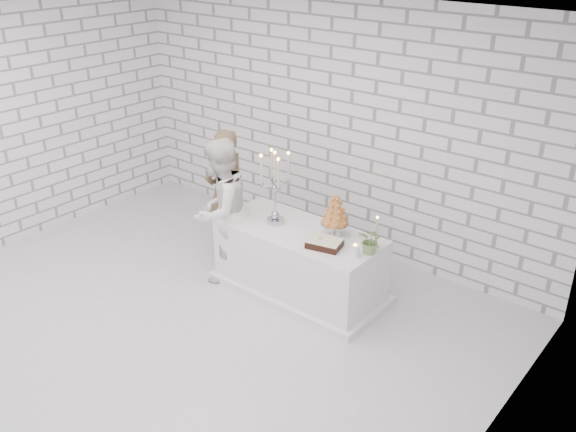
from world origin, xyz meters
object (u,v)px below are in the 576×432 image
object	(u,v)px
candelabra	(275,188)
croquembouche	(335,215)
cake_table	(300,261)
groom	(225,192)
bride	(220,211)

from	to	relation	value
candelabra	croquembouche	bearing A→B (deg)	13.17
cake_table	candelabra	bearing A→B (deg)	-174.54
groom	bride	bearing A→B (deg)	47.72
groom	cake_table	bearing A→B (deg)	89.66
croquembouche	cake_table	bearing A→B (deg)	-160.45
croquembouche	groom	bearing A→B (deg)	177.57
cake_table	candelabra	distance (m)	0.85
bride	candelabra	size ratio (longest dim) A/B	2.00
candelabra	croquembouche	distance (m)	0.71
groom	bride	world-z (taller)	bride
bride	candelabra	xyz separation A→B (m)	(0.57, 0.26, 0.34)
candelabra	croquembouche	size ratio (longest dim) A/B	1.75
groom	candelabra	world-z (taller)	candelabra
groom	bride	size ratio (longest dim) A/B	0.94
cake_table	groom	bearing A→B (deg)	171.31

